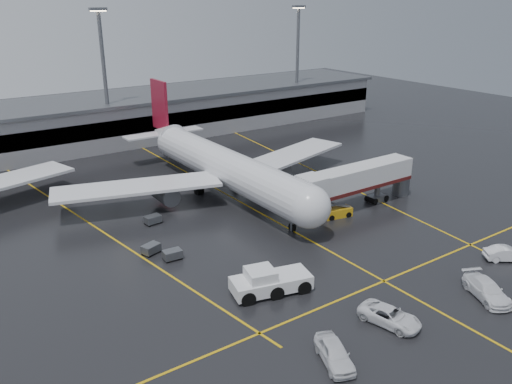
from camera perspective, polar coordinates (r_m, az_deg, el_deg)
ground at (r=70.33m, az=0.41°, el=-2.26°), size 220.00×220.00×0.00m
apron_line_centre at (r=70.33m, az=0.41°, el=-2.25°), size 0.25×90.00×0.02m
apron_line_stop at (r=55.66m, az=13.74°, el=-9.39°), size 60.00×0.25×0.02m
apron_line_left at (r=70.79m, az=-17.82°, el=-3.14°), size 9.99×69.35×0.02m
apron_line_right at (r=88.19m, az=6.25°, el=2.40°), size 7.57×69.64×0.02m
terminal at (r=110.05m, az=-14.24°, el=7.85°), size 122.00×19.00×8.60m
light_mast_mid at (r=101.19m, az=-16.19°, el=12.47°), size 3.00×1.20×25.45m
light_mast_right at (r=123.20m, az=4.53°, el=14.48°), size 3.00×1.20×25.45m
main_airliner at (r=76.54m, az=-3.77°, el=2.96°), size 48.80×45.60×14.10m
jet_bridge at (r=71.95m, az=10.96°, el=1.23°), size 19.90×3.40×6.05m
pushback_tractor at (r=51.76m, az=1.41°, el=-9.78°), size 8.31×4.97×2.78m
belt_loader at (r=69.69m, az=8.81°, el=-2.20°), size 4.12×2.42×2.46m
service_van_a at (r=48.86m, az=14.35°, el=-12.96°), size 3.83×6.03×1.55m
service_van_b at (r=55.60m, az=23.81°, el=-9.70°), size 4.64×6.37×1.71m
service_van_c at (r=63.97m, az=25.62°, el=-6.06°), size 4.87×4.08×1.57m
service_van_d at (r=43.56m, az=8.54°, el=-16.95°), size 3.76×5.47×1.73m
baggage_cart_a at (r=58.69m, az=-9.08°, el=-6.71°), size 2.08×1.43×1.12m
baggage_cart_b at (r=60.40m, az=-11.35°, el=-6.04°), size 2.31×1.88×1.12m
baggage_cart_c at (r=68.01m, az=-11.17°, el=-2.92°), size 2.13×1.51×1.12m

